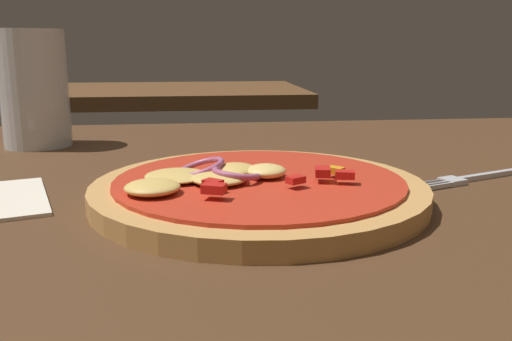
% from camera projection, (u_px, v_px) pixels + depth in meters
% --- Properties ---
extents(dining_table, '(1.33, 0.83, 0.04)m').
position_uv_depth(dining_table, '(211.00, 214.00, 0.46)').
color(dining_table, '#4C301C').
rests_on(dining_table, ground).
extents(pizza, '(0.26, 0.26, 0.03)m').
position_uv_depth(pizza, '(256.00, 189.00, 0.44)').
color(pizza, tan).
rests_on(pizza, dining_table).
extents(fork, '(0.16, 0.07, 0.01)m').
position_uv_depth(fork, '(477.00, 177.00, 0.50)').
color(fork, silver).
rests_on(fork, dining_table).
extents(beer_glass, '(0.08, 0.08, 0.14)m').
position_uv_depth(beer_glass, '(35.00, 95.00, 0.66)').
color(beer_glass, silver).
rests_on(beer_glass, dining_table).
extents(background_table, '(0.73, 0.49, 0.04)m').
position_uv_depth(background_table, '(170.00, 94.00, 1.53)').
color(background_table, brown).
rests_on(background_table, ground).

